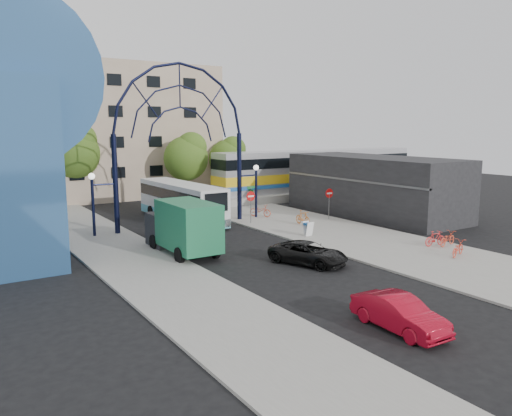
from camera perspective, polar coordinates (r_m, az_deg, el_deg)
ground at (r=26.39m, az=4.68°, el=-7.21°), size 120.00×120.00×0.00m
sidewalk_east at (r=34.42m, az=11.16°, el=-3.36°), size 8.00×56.00×0.12m
plaza_west at (r=28.47m, az=-13.45°, el=-6.08°), size 5.00×50.00×0.12m
gateway_arch at (r=37.38m, az=-8.64°, el=10.81°), size 13.64×0.44×12.10m
stop_sign at (r=38.29m, az=-0.61°, el=1.02°), size 0.80×0.07×2.50m
do_not_enter_sign at (r=40.42m, az=8.37°, el=1.33°), size 0.76×0.07×2.48m
street_name_sign at (r=38.99m, az=-0.59°, el=1.37°), size 0.70×0.70×2.80m
sandwich_board at (r=34.15m, az=5.99°, el=-2.16°), size 0.55×0.61×0.99m
commercial_block_east at (r=43.81m, az=13.29°, el=2.48°), size 6.00×16.00×5.00m
apartment_block at (r=57.67m, az=-15.57°, el=8.44°), size 20.00×12.10×14.00m
train_platform at (r=55.46m, az=7.10°, el=1.84°), size 32.00×5.00×0.80m
train_car at (r=55.20m, az=7.15°, el=4.41°), size 25.10×3.05×4.20m
tree_north_a at (r=50.83m, az=-7.86°, el=5.92°), size 4.48×4.48×7.00m
tree_north_b at (r=51.28m, az=-20.05°, el=6.22°), size 5.12×5.12×8.00m
tree_north_c at (r=55.41m, az=-3.10°, el=5.92°), size 4.16×4.16×6.50m
city_bus at (r=40.32m, az=-8.52°, el=0.76°), size 2.88×11.18×3.05m
green_truck at (r=29.85m, az=-8.42°, el=-2.17°), size 2.52×6.39×3.21m
black_suv at (r=27.63m, az=6.00°, el=-5.16°), size 3.51×4.85×1.23m
red_sedan at (r=19.56m, az=16.04°, el=-11.50°), size 1.53×3.98×1.29m
bike_near_a at (r=41.36m, az=0.50°, el=-0.30°), size 1.55×1.96×0.99m
bike_near_b at (r=38.00m, az=5.38°, el=-1.11°), size 0.62×1.84×1.09m
bike_far_a at (r=33.43m, az=21.04°, el=-3.28°), size 1.80×0.90×0.91m
bike_far_b at (r=33.09m, az=19.79°, el=-3.29°), size 1.63×0.67×0.95m
bike_far_c at (r=30.98m, az=22.06°, el=-4.28°), size 1.85×1.13×0.92m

